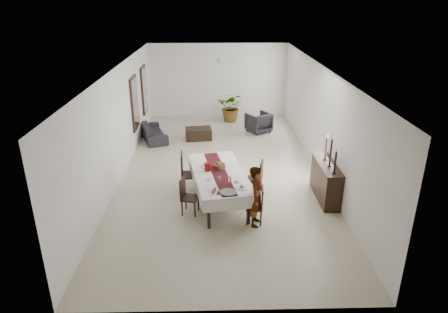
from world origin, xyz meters
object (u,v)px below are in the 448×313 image
dining_table_top (219,174)px  sideboard_body (326,182)px  woman (256,196)px  red_pitcher (207,167)px  sofa (154,132)px

dining_table_top → sideboard_body: 2.88m
dining_table_top → woman: 1.45m
woman → sideboard_body: size_ratio=0.92×
dining_table_top → red_pitcher: 0.35m
woman → sofa: bearing=45.2°
dining_table_top → sofa: (-2.42, 4.97, -0.52)m
dining_table_top → sofa: size_ratio=1.40×
dining_table_top → sideboard_body: sideboard_body is taller
dining_table_top → sofa: dining_table_top is taller
dining_table_top → woman: size_ratio=1.76×
red_pitcher → woman: size_ratio=0.15×
dining_table_top → sideboard_body: size_ratio=1.63×
red_pitcher → sideboard_body: bearing=-0.2°
woman → sideboard_body: (2.00, 1.27, -0.26)m
red_pitcher → woman: (1.16, -1.28, -0.20)m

